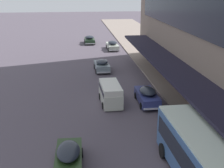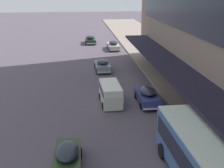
% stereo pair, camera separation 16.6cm
% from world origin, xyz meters
% --- Properties ---
extents(transit_bus_kerbside_front, '(2.77, 9.21, 3.11)m').
position_xyz_m(transit_bus_kerbside_front, '(4.12, 5.03, 1.79)').
color(transit_bus_kerbside_front, '#3C6198').
rests_on(transit_bus_kerbside_front, ground).
extents(sedan_oncoming_front, '(2.02, 4.52, 1.56)m').
position_xyz_m(sedan_oncoming_front, '(0.25, 49.85, 0.77)').
color(sedan_oncoming_front, '#203622').
rests_on(sedan_oncoming_front, ground).
extents(sedan_trailing_near, '(1.94, 4.87, 1.57)m').
position_xyz_m(sedan_trailing_near, '(3.91, 43.63, 0.77)').
color(sedan_trailing_near, beige).
rests_on(sedan_trailing_near, ground).
extents(sedan_second_mid, '(1.89, 4.77, 1.66)m').
position_xyz_m(sedan_second_mid, '(4.07, 17.79, 0.81)').
color(sedan_second_mid, navy).
rests_on(sedan_second_mid, ground).
extents(sedan_lead_mid, '(1.85, 5.05, 1.50)m').
position_xyz_m(sedan_lead_mid, '(-3.26, 7.40, 0.74)').
color(sedan_lead_mid, '#22381A').
rests_on(sedan_lead_mid, ground).
extents(sedan_oncoming_rear, '(1.96, 4.31, 1.54)m').
position_xyz_m(sedan_oncoming_rear, '(0.84, 29.97, 0.77)').
color(sedan_oncoming_rear, gray).
rests_on(sedan_oncoming_rear, ground).
extents(vw_van, '(2.00, 4.60, 1.96)m').
position_xyz_m(vw_van, '(0.59, 18.32, 1.10)').
color(vw_van, beige).
rests_on(vw_van, ground).
extents(fire_hydrant, '(0.20, 0.40, 0.70)m').
position_xyz_m(fire_hydrant, '(6.63, 10.18, 0.49)').
color(fire_hydrant, red).
rests_on(fire_hydrant, sidewalk_kerb).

